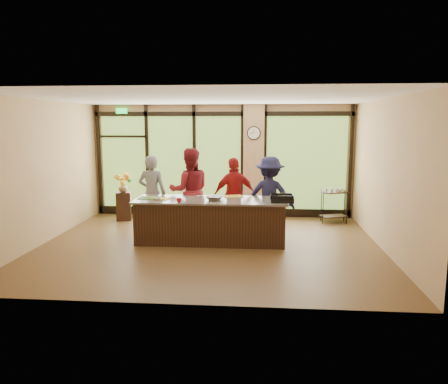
% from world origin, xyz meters
% --- Properties ---
extents(floor, '(7.00, 7.00, 0.00)m').
position_xyz_m(floor, '(0.00, 0.00, 0.00)').
color(floor, brown).
rests_on(floor, ground).
extents(ceiling, '(7.00, 7.00, 0.00)m').
position_xyz_m(ceiling, '(0.00, 0.00, 3.00)').
color(ceiling, white).
rests_on(ceiling, back_wall).
extents(back_wall, '(7.00, 0.00, 7.00)m').
position_xyz_m(back_wall, '(0.00, 3.00, 1.50)').
color(back_wall, tan).
rests_on(back_wall, floor).
extents(left_wall, '(0.00, 6.00, 6.00)m').
position_xyz_m(left_wall, '(-3.50, 0.00, 1.50)').
color(left_wall, tan).
rests_on(left_wall, floor).
extents(right_wall, '(0.00, 6.00, 6.00)m').
position_xyz_m(right_wall, '(3.50, 0.00, 1.50)').
color(right_wall, tan).
rests_on(right_wall, floor).
extents(window_wall, '(6.90, 0.12, 3.00)m').
position_xyz_m(window_wall, '(0.16, 2.95, 1.39)').
color(window_wall, tan).
rests_on(window_wall, floor).
extents(island_base, '(3.10, 1.00, 0.88)m').
position_xyz_m(island_base, '(0.00, 0.30, 0.44)').
color(island_base, black).
rests_on(island_base, floor).
extents(countertop, '(3.20, 1.10, 0.04)m').
position_xyz_m(countertop, '(0.00, 0.30, 0.90)').
color(countertop, slate).
rests_on(countertop, island_base).
extents(wall_clock, '(0.36, 0.04, 0.36)m').
position_xyz_m(wall_clock, '(0.85, 2.87, 2.25)').
color(wall_clock, black).
rests_on(wall_clock, window_wall).
extents(cook_left, '(0.70, 0.50, 1.80)m').
position_xyz_m(cook_left, '(-1.45, 1.05, 0.90)').
color(cook_left, slate).
rests_on(cook_left, floor).
extents(cook_midleft, '(1.10, 0.95, 1.95)m').
position_xyz_m(cook_midleft, '(-0.58, 1.06, 0.98)').
color(cook_midleft, maroon).
rests_on(cook_midleft, floor).
extents(cook_midright, '(1.11, 0.79, 1.74)m').
position_xyz_m(cook_midright, '(0.45, 1.11, 0.87)').
color(cook_midright, '#A11819').
rests_on(cook_midright, floor).
extents(cook_right, '(1.22, 0.80, 1.77)m').
position_xyz_m(cook_right, '(1.25, 1.10, 0.89)').
color(cook_right, '#1B1B3B').
rests_on(cook_right, floor).
extents(roasting_pan, '(0.49, 0.39, 0.08)m').
position_xyz_m(roasting_pan, '(1.48, 0.13, 0.96)').
color(roasting_pan, black).
rests_on(roasting_pan, countertop).
extents(mixing_bowl, '(0.46, 0.46, 0.09)m').
position_xyz_m(mixing_bowl, '(0.09, 0.22, 0.96)').
color(mixing_bowl, silver).
rests_on(mixing_bowl, countertop).
extents(cutting_board_left, '(0.45, 0.34, 0.01)m').
position_xyz_m(cutting_board_left, '(-1.33, 0.33, 0.93)').
color(cutting_board_left, '#438C32').
rests_on(cutting_board_left, countertop).
extents(cutting_board_center, '(0.47, 0.39, 0.01)m').
position_xyz_m(cutting_board_center, '(-1.08, 0.27, 0.93)').
color(cutting_board_center, gold).
rests_on(cutting_board_center, countertop).
extents(cutting_board_right, '(0.48, 0.41, 0.01)m').
position_xyz_m(cutting_board_right, '(0.44, 0.67, 0.93)').
color(cutting_board_right, gold).
rests_on(cutting_board_right, countertop).
extents(prep_bowl_near, '(0.20, 0.20, 0.05)m').
position_xyz_m(prep_bowl_near, '(-1.11, 0.12, 0.94)').
color(prep_bowl_near, silver).
rests_on(prep_bowl_near, countertop).
extents(prep_bowl_mid, '(0.15, 0.15, 0.04)m').
position_xyz_m(prep_bowl_mid, '(0.01, 0.39, 0.94)').
color(prep_bowl_mid, silver).
rests_on(prep_bowl_mid, countertop).
extents(prep_bowl_far, '(0.12, 0.12, 0.03)m').
position_xyz_m(prep_bowl_far, '(-0.26, 0.55, 0.94)').
color(prep_bowl_far, silver).
rests_on(prep_bowl_far, countertop).
extents(red_ramekin, '(0.13, 0.13, 0.08)m').
position_xyz_m(red_ramekin, '(-0.61, -0.09, 0.96)').
color(red_ramekin, red).
rests_on(red_ramekin, countertop).
extents(flower_stand, '(0.44, 0.44, 0.74)m').
position_xyz_m(flower_stand, '(-2.51, 2.20, 0.37)').
color(flower_stand, black).
rests_on(flower_stand, floor).
extents(flower_vase, '(0.30, 0.30, 0.26)m').
position_xyz_m(flower_vase, '(-2.51, 2.20, 0.86)').
color(flower_vase, '#866949').
rests_on(flower_vase, flower_stand).
extents(bar_cart, '(0.73, 0.56, 0.88)m').
position_xyz_m(bar_cart, '(2.91, 2.36, 0.53)').
color(bar_cart, black).
rests_on(bar_cart, floor).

